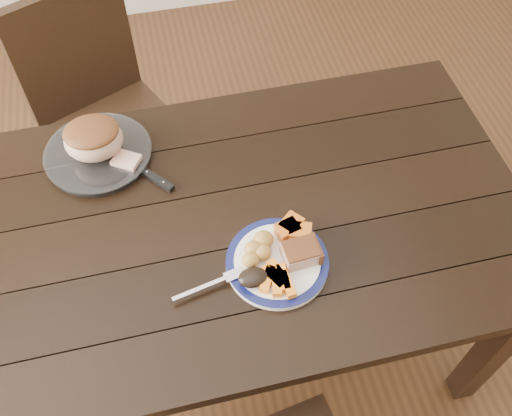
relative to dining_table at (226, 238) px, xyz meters
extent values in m
plane|color=#472B16|center=(0.00, 0.00, -0.66)|extent=(4.00, 4.00, 0.00)
cube|color=black|center=(0.00, 0.00, 0.07)|extent=(1.61, 0.91, 0.04)
cube|color=black|center=(0.72, -0.37, -0.30)|extent=(0.07, 0.07, 0.71)
cube|color=black|center=(0.72, 0.37, -0.30)|extent=(0.07, 0.07, 0.71)
cube|color=black|center=(-0.28, 0.65, -0.21)|extent=(0.56, 0.56, 0.04)
cube|color=black|center=(-0.36, 0.83, 0.04)|extent=(0.40, 0.21, 0.46)
cube|color=black|center=(-0.19, 0.89, -0.44)|extent=(0.04, 0.04, 0.43)
cube|color=black|center=(-0.04, 0.56, -0.44)|extent=(0.04, 0.04, 0.43)
cube|color=black|center=(-0.52, 0.74, -0.44)|extent=(0.04, 0.04, 0.43)
cube|color=black|center=(-0.36, 0.41, -0.44)|extent=(0.04, 0.04, 0.43)
cylinder|color=white|center=(0.10, -0.16, 0.10)|extent=(0.25, 0.25, 0.02)
torus|color=#0D1243|center=(0.10, -0.16, 0.11)|extent=(0.25, 0.25, 0.02)
cylinder|color=white|center=(-0.30, 0.29, 0.10)|extent=(0.29, 0.29, 0.02)
cube|color=tan|center=(0.16, -0.17, 0.13)|extent=(0.09, 0.07, 0.04)
ellipsoid|color=gold|center=(0.04, -0.16, 0.13)|extent=(0.04, 0.04, 0.04)
ellipsoid|color=gold|center=(0.08, -0.11, 0.14)|extent=(0.05, 0.05, 0.04)
ellipsoid|color=gold|center=(0.07, -0.14, 0.13)|extent=(0.04, 0.04, 0.04)
ellipsoid|color=gold|center=(0.05, -0.13, 0.13)|extent=(0.05, 0.04, 0.04)
cube|color=orange|center=(0.08, -0.23, 0.12)|extent=(0.04, 0.07, 0.02)
cube|color=orange|center=(0.06, -0.21, 0.12)|extent=(0.05, 0.07, 0.02)
cube|color=orange|center=(0.08, -0.21, 0.12)|extent=(0.05, 0.07, 0.02)
cube|color=orange|center=(0.10, -0.22, 0.12)|extent=(0.02, 0.07, 0.02)
cube|color=orange|center=(0.09, -0.20, 0.12)|extent=(0.04, 0.07, 0.02)
cube|color=orange|center=(0.10, -0.24, 0.12)|extent=(0.03, 0.07, 0.02)
cube|color=orange|center=(0.17, -0.11, 0.13)|extent=(0.07, 0.06, 0.04)
cube|color=orange|center=(0.14, -0.10, 0.13)|extent=(0.06, 0.06, 0.04)
cube|color=orange|center=(0.15, -0.08, 0.13)|extent=(0.07, 0.07, 0.04)
ellipsoid|color=black|center=(0.03, -0.20, 0.13)|extent=(0.07, 0.05, 0.03)
cube|color=silver|center=(-0.09, -0.20, 0.11)|extent=(0.14, 0.04, 0.00)
cube|color=silver|center=(-0.01, -0.18, 0.11)|extent=(0.05, 0.03, 0.00)
ellipsoid|color=tan|center=(-0.30, 0.29, 0.16)|extent=(0.16, 0.14, 0.10)
cube|color=tan|center=(-0.23, 0.23, 0.12)|extent=(0.09, 0.08, 0.02)
cube|color=silver|center=(-0.26, 0.29, 0.09)|extent=(0.15, 0.17, 0.00)
cube|color=black|center=(-0.16, 0.17, 0.10)|extent=(0.09, 0.10, 0.01)
camera|label=1|loc=(-0.11, -0.83, 1.31)|focal=40.00mm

